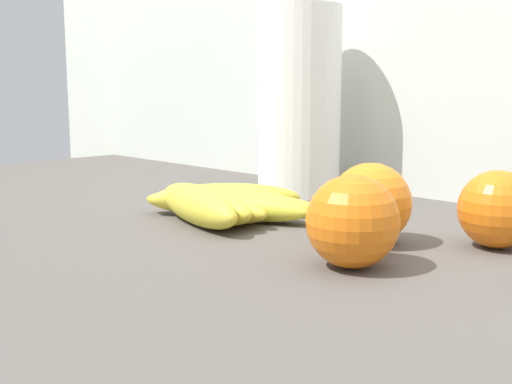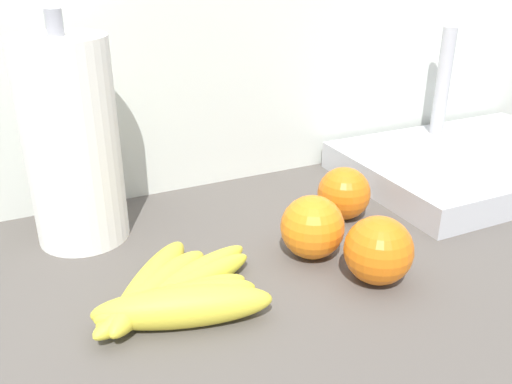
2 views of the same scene
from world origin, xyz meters
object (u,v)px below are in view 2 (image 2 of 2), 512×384
at_px(orange_back_right, 378,250).
at_px(orange_front, 312,227).
at_px(banana_bunch, 172,295).
at_px(orange_center, 344,193).
at_px(sink_basin, 476,162).
at_px(paper_towel_roll, 72,143).

bearing_deg(orange_back_right, orange_front, 116.57).
relative_size(banana_bunch, orange_center, 2.84).
bearing_deg(orange_center, orange_front, -142.52).
distance_m(orange_center, sink_basin, 0.29).
relative_size(orange_front, orange_center, 1.07).
bearing_deg(orange_front, orange_center, 37.48).
distance_m(orange_front, orange_back_right, 0.09).
height_order(orange_back_right, sink_basin, sink_basin).
bearing_deg(banana_bunch, sink_basin, 13.94).
distance_m(orange_front, orange_center, 0.12).
bearing_deg(orange_front, paper_towel_roll, 145.33).
xyz_separation_m(banana_bunch, paper_towel_roll, (-0.06, 0.21, 0.11)).
relative_size(orange_center, paper_towel_roll, 0.26).
distance_m(banana_bunch, paper_towel_roll, 0.24).
distance_m(orange_front, sink_basin, 0.40).
bearing_deg(orange_back_right, sink_basin, 28.63).
xyz_separation_m(orange_front, orange_back_right, (0.04, -0.08, 0.00)).
distance_m(banana_bunch, orange_center, 0.31).
height_order(banana_bunch, paper_towel_roll, paper_towel_roll).
height_order(orange_front, orange_center, orange_front).
xyz_separation_m(banana_bunch, sink_basin, (0.58, 0.14, 0.01)).
xyz_separation_m(orange_front, sink_basin, (0.38, 0.11, -0.02)).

